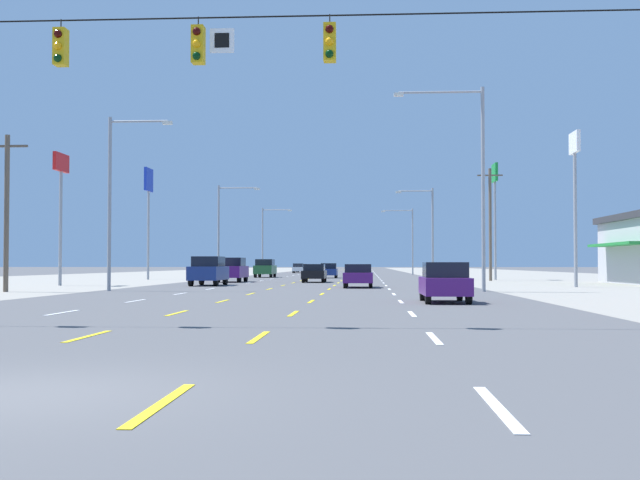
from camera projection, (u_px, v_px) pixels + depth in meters
name	position (u px, v px, depth m)	size (l,w,h in m)	color
ground_plane	(325.00, 279.00, 74.72)	(572.00, 572.00, 0.00)	#4C4C4F
lot_apron_left	(71.00, 279.00, 76.18)	(28.00, 440.00, 0.01)	gray
lot_apron_right	(589.00, 280.00, 73.27)	(28.00, 440.00, 0.01)	gray
lane_markings	(339.00, 274.00, 113.14)	(10.64, 227.60, 0.01)	white
signal_span_wire	(188.00, 115.00, 19.22)	(26.76, 0.53, 8.92)	brown
hatchback_far_right_nearest	(445.00, 282.00, 29.99)	(1.72, 3.90, 1.54)	#4C196B
sedan_inner_right_near	(358.00, 275.00, 48.90)	(1.80, 4.50, 1.46)	#4C196B
suv_far_left_mid	(209.00, 270.00, 53.46)	(1.98, 4.90, 1.98)	navy
sedan_center_turn_midfar	(314.00, 273.00, 62.71)	(1.80, 4.50, 1.46)	black
suv_far_left_far	(232.00, 269.00, 63.54)	(1.98, 4.90, 1.98)	#4C196B
hatchback_center_turn_farther	(329.00, 270.00, 81.83)	(1.72, 3.90, 1.54)	navy
suv_far_left_farthest	(265.00, 268.00, 85.46)	(1.98, 4.90, 1.98)	#235B2D
hatchback_far_left_distant_a	(298.00, 268.00, 126.45)	(1.72, 3.90, 1.54)	white
sedan_far_left_distant_b	(302.00, 268.00, 136.18)	(1.80, 4.50, 1.46)	red
pole_sign_left_row_1	(61.00, 186.00, 53.42)	(0.24, 2.36, 9.01)	gray
pole_sign_left_row_2	(149.00, 194.00, 73.76)	(0.24, 2.33, 10.49)	gray
pole_sign_right_row_1	(575.00, 173.00, 50.02)	(0.24, 1.97, 9.91)	gray
pole_sign_right_row_2	(495.00, 192.00, 72.32)	(0.24, 2.22, 10.73)	gray
streetlight_left_row_0	(116.00, 191.00, 42.98)	(3.56, 0.26, 9.56)	gray
streetlight_right_row_0	(474.00, 173.00, 41.86)	(4.84, 0.26, 10.96)	gray
streetlight_left_row_1	(223.00, 224.00, 74.71)	(4.05, 0.26, 8.98)	gray
streetlight_right_row_1	(429.00, 227.00, 73.56)	(3.55, 0.26, 8.60)	gray
streetlight_left_row_2	(266.00, 236.00, 106.46)	(4.09, 0.26, 9.08)	gray
streetlight_right_row_2	(409.00, 236.00, 105.32)	(4.32, 0.26, 8.91)	gray
utility_pole_left_row_0	(7.00, 210.00, 41.39)	(2.20, 0.26, 8.31)	brown
utility_pole_right_row_1	(490.00, 222.00, 68.33)	(2.20, 0.26, 9.82)	brown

